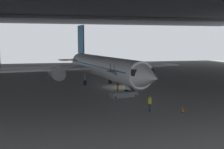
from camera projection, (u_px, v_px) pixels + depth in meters
ground_plane at (122, 87)px, 44.08m from camera, size 110.00×110.00×0.00m
hangar_structure at (105, 6)px, 55.65m from camera, size 121.00×99.00×15.15m
airplane_main at (102, 66)px, 44.77m from camera, size 32.43×33.20×10.57m
boarding_stairs at (123, 91)px, 36.42m from camera, size 4.20×2.12×4.47m
crew_worker_near_nose at (150, 103)px, 28.52m from camera, size 0.41×0.42×1.73m
crew_worker_by_stairs at (118, 88)px, 38.14m from camera, size 0.26×0.55×1.56m
traffic_cone_orange at (183, 110)px, 28.41m from camera, size 0.36×0.36×0.60m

